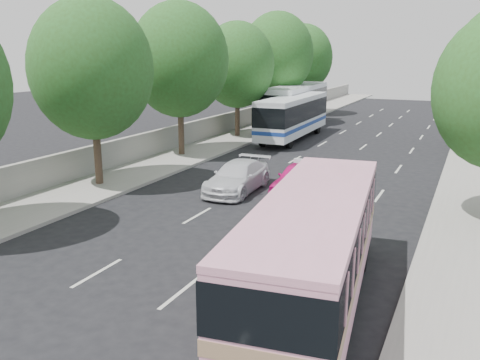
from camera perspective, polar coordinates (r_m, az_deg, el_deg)
The scene contains 14 objects.
ground at distance 16.32m, azimuth -5.96°, elevation -8.85°, with size 120.00×120.00×0.00m, color black.
sidewalk_left at distance 37.20m, azimuth -1.47°, elevation 4.46°, with size 4.00×90.00×0.15m, color #9E998E.
low_wall at distance 37.90m, azimuth -3.93°, elevation 5.87°, with size 0.30×90.00×1.50m, color #9E998E.
tree_left_b at distance 24.83m, azimuth -16.30°, elevation 12.38°, with size 5.70×5.70×8.88m.
tree_left_c at distance 31.42m, azimuth -6.80°, elevation 13.66°, with size 6.00×6.00×9.35m.
tree_left_d at distance 38.43m, azimuth -0.24°, elevation 13.11°, with size 5.52×5.52×8.60m.
tree_left_e at distance 45.76m, azimuth 4.28°, elevation 14.24°, with size 6.30×6.30×9.82m.
tree_left_f at distance 53.37m, azimuth 7.20°, elevation 13.70°, with size 5.88×5.88×9.16m.
pink_bus at distance 12.75m, azimuth 8.29°, elevation -6.74°, with size 3.47×9.52×2.97m.
pink_taxi at distance 23.54m, azimuth 6.69°, elevation 0.22°, with size 1.70×4.23×1.44m, color #DA137B.
white_pickup at distance 23.72m, azimuth -0.28°, elevation 0.35°, with size 1.93×4.76×1.38m, color silver.
tour_coach_front at distance 38.19m, azimuth 6.00°, elevation 7.43°, with size 2.53×10.69×3.18m.
tour_coach_rear at distance 44.41m, azimuth 6.36°, elevation 8.68°, with size 3.22×12.12×3.59m.
taxi_roof_sign at distance 23.36m, azimuth 6.75°, elevation 2.15°, with size 0.55×0.18×0.18m, color silver.
Camera 1 is at (7.81, -12.84, 6.37)m, focal length 38.00 mm.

